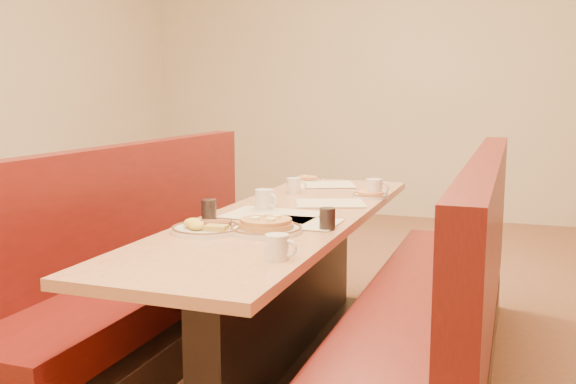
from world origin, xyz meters
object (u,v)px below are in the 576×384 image
(pancake_plate, at_px, (266,227))
(soda_tumbler_mid, at_px, (327,219))
(coffee_mug_a, at_px, (278,247))
(booth_right, at_px, (442,311))
(coffee_mug_c, at_px, (375,187))
(coffee_mug_d, at_px, (294,185))
(eggs_plate, at_px, (205,228))
(soda_tumbler_near, at_px, (209,209))
(coffee_mug_b, at_px, (265,199))
(booth_left, at_px, (153,279))
(diner_table, at_px, (286,291))

(pancake_plate, height_order, soda_tumbler_mid, soda_tumbler_mid)
(coffee_mug_a, bearing_deg, booth_right, 63.52)
(coffee_mug_c, bearing_deg, coffee_mug_d, 173.61)
(eggs_plate, xyz_separation_m, soda_tumbler_near, (-0.10, 0.24, 0.03))
(coffee_mug_a, relative_size, soda_tumbler_near, 1.25)
(booth_right, bearing_deg, soda_tumbler_mid, -149.17)
(coffee_mug_a, xyz_separation_m, coffee_mug_b, (-0.39, 0.87, 0.01))
(booth_right, xyz_separation_m, soda_tumbler_near, (-1.01, -0.24, 0.43))
(booth_left, height_order, coffee_mug_c, booth_left)
(booth_left, bearing_deg, coffee_mug_c, 32.33)
(coffee_mug_d, xyz_separation_m, soda_tumbler_mid, (0.45, -0.88, 0.00))
(coffee_mug_c, bearing_deg, booth_left, -158.07)
(eggs_plate, relative_size, coffee_mug_a, 2.51)
(soda_tumbler_mid, bearing_deg, booth_left, 165.07)
(booth_left, xyz_separation_m, soda_tumbler_mid, (1.01, -0.27, 0.43))
(pancake_plate, bearing_deg, soda_tumbler_mid, 31.35)
(eggs_plate, bearing_deg, booth_right, 27.90)
(coffee_mug_c, relative_size, soda_tumbler_near, 1.37)
(booth_right, distance_m, pancake_plate, 0.89)
(booth_right, height_order, soda_tumbler_near, booth_right)
(coffee_mug_a, distance_m, soda_tumbler_mid, 0.52)
(eggs_plate, bearing_deg, booth_left, 139.13)
(diner_table, xyz_separation_m, coffee_mug_c, (0.28, 0.64, 0.43))
(booth_right, relative_size, pancake_plate, 8.34)
(booth_left, height_order, soda_tumbler_near, booth_left)
(soda_tumbler_near, bearing_deg, booth_left, 151.69)
(booth_right, distance_m, coffee_mug_a, 1.02)
(diner_table, relative_size, coffee_mug_c, 19.69)
(eggs_plate, distance_m, soda_tumbler_mid, 0.50)
(eggs_plate, bearing_deg, diner_table, 69.86)
(pancake_plate, bearing_deg, booth_right, 31.00)
(diner_table, bearing_deg, coffee_mug_a, -72.06)
(eggs_plate, bearing_deg, soda_tumbler_near, 113.57)
(pancake_plate, bearing_deg, coffee_mug_a, -63.15)
(soda_tumbler_near, distance_m, soda_tumbler_mid, 0.56)
(pancake_plate, relative_size, eggs_plate, 1.03)
(booth_right, bearing_deg, diner_table, 180.00)
(eggs_plate, relative_size, soda_tumbler_mid, 3.15)
(diner_table, bearing_deg, pancake_plate, -81.57)
(soda_tumbler_mid, bearing_deg, coffee_mug_b, 140.44)
(booth_right, relative_size, soda_tumbler_near, 27.04)
(booth_right, height_order, pancake_plate, booth_right)
(soda_tumbler_mid, bearing_deg, eggs_plate, -155.18)
(diner_table, height_order, soda_tumbler_mid, soda_tumbler_mid)
(coffee_mug_b, distance_m, soda_tumbler_near, 0.35)
(booth_left, height_order, coffee_mug_d, booth_left)
(pancake_plate, distance_m, eggs_plate, 0.25)
(coffee_mug_c, distance_m, soda_tumbler_mid, 0.91)
(diner_table, bearing_deg, booth_right, 0.00)
(coffee_mug_b, height_order, soda_tumbler_near, coffee_mug_b)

